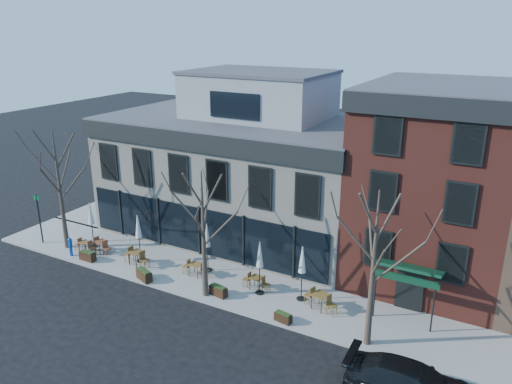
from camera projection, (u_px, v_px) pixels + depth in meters
The scene contains 26 objects.
ground at pixel (201, 257), 31.85m from camera, with size 120.00×120.00×0.00m, color black.
sidewalk_front at pixel (227, 283), 28.57m from camera, with size 33.50×4.70×0.15m, color gray.
sidewalk_side at pixel (131, 200), 41.93m from camera, with size 4.50×12.00×0.15m, color gray.
corner_building at pixel (241, 167), 34.51m from camera, with size 18.39×10.39×11.10m.
red_brick_building at pixel (437, 182), 28.27m from camera, with size 8.20×11.78×11.18m.
tree_corner at pixel (60, 188), 31.69m from camera, with size 3.93×3.98×7.92m.
tree_mid at pixel (204, 233), 26.02m from camera, with size 3.50×3.55×7.04m.
tree_right at pixel (373, 268), 21.86m from camera, with size 3.72×3.77×7.48m.
sign_pole at pixel (39, 216), 33.05m from camera, with size 0.50×0.10×3.40m.
parked_sedan at pixel (413, 384), 19.55m from camera, with size 2.17×5.33×1.55m, color black.
call_box at pixel (70, 246), 31.57m from camera, with size 0.25×0.25×1.26m.
cafe_set_0 at pixel (85, 246), 32.13m from camera, with size 1.66×0.67×0.88m.
cafe_set_1 at pixel (101, 245), 32.12m from camera, with size 1.81×0.84×0.93m.
cafe_set_2 at pixel (137, 257), 30.44m from camera, with size 2.03×0.91×1.04m.
cafe_set_3 at pixel (196, 268), 29.16m from camera, with size 1.74×0.73×0.91m.
cafe_set_4 at pixel (256, 282), 27.65m from camera, with size 1.70×0.70×0.89m.
cafe_set_5 at pixel (320, 300), 25.70m from camera, with size 2.01×1.03×1.03m.
umbrella_0 at pixel (91, 216), 32.37m from camera, with size 0.49×0.49×3.08m.
umbrella_1 at pixel (138, 229), 30.36m from camera, with size 0.49×0.49×3.06m.
umbrella_2 at pixel (207, 238), 29.22m from camera, with size 0.48×0.48×3.00m.
umbrella_3 at pixel (260, 257), 26.65m from camera, with size 0.50×0.50×3.10m.
umbrella_4 at pixel (302, 263), 26.06m from camera, with size 0.49×0.49×3.09m.
planter_0 at pixel (88, 256), 31.07m from camera, with size 1.08×0.44×0.60m.
planter_1 at pixel (144, 275), 28.69m from camera, with size 1.23×0.83×0.64m.
planter_2 at pixel (218, 291), 27.05m from camera, with size 1.09×0.59×0.58m.
planter_3 at pixel (283, 317), 24.68m from camera, with size 0.94×0.50×0.50m.
Camera 1 is at (16.91, -23.59, 14.22)m, focal length 35.00 mm.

